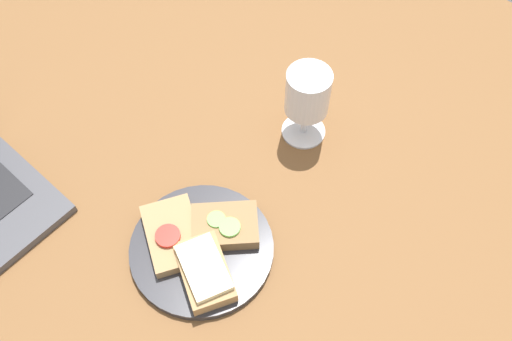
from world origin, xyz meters
TOP-DOWN VIEW (x-y plane):
  - wooden_table at (0.00, 0.00)cm, footprint 140.00×140.00cm
  - plate at (-11.28, -5.28)cm, footprint 21.69×21.69cm
  - sandwich_with_cucumber at (-6.78, -5.96)cm, footprint 12.09×12.06cm
  - sandwich_with_tomato at (-13.01, -1.06)cm, footprint 12.40×13.84cm
  - sandwich_with_cheese at (-14.10, -8.86)cm, footprint 10.83×12.57cm
  - wine_glass at (16.29, -2.58)cm, footprint 7.51×7.51cm

SIDE VIEW (x-z plane):
  - wooden_table at x=0.00cm, z-range 0.00..3.00cm
  - plate at x=-11.28cm, z-range 3.00..4.27cm
  - sandwich_with_tomato at x=-13.01cm, z-range 4.01..6.51cm
  - sandwich_with_cucumber at x=-6.78cm, z-range 4.08..6.82cm
  - sandwich_with_cheese at x=-14.10cm, z-range 4.16..7.44cm
  - wine_glass at x=16.29cm, z-range 5.27..19.53cm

